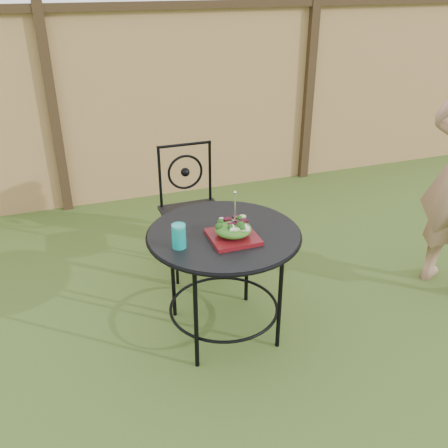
% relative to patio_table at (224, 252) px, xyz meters
% --- Properties ---
extents(ground, '(60.00, 60.00, 0.00)m').
position_rel_patio_table_xyz_m(ground, '(0.48, 0.15, -0.59)').
color(ground, '#274014').
rests_on(ground, ground).
extents(fence, '(8.00, 0.12, 1.90)m').
position_rel_patio_table_xyz_m(fence, '(0.48, 2.34, 0.36)').
color(fence, tan).
rests_on(fence, ground).
extents(patio_table, '(0.92, 0.92, 0.72)m').
position_rel_patio_table_xyz_m(patio_table, '(0.00, 0.00, 0.00)').
color(patio_table, black).
rests_on(patio_table, ground).
extents(patio_chair, '(0.46, 0.46, 0.95)m').
position_rel_patio_table_xyz_m(patio_chair, '(0.06, 0.88, -0.08)').
color(patio_chair, black).
rests_on(patio_chair, ground).
extents(salad_plate, '(0.27, 0.27, 0.02)m').
position_rel_patio_table_xyz_m(salad_plate, '(0.02, -0.10, 0.15)').
color(salad_plate, '#4A0A0B').
rests_on(salad_plate, patio_table).
extents(salad, '(0.21, 0.21, 0.08)m').
position_rel_patio_table_xyz_m(salad, '(0.02, -0.10, 0.20)').
color(salad, '#235614').
rests_on(salad, salad_plate).
extents(fork, '(0.01, 0.01, 0.18)m').
position_rel_patio_table_xyz_m(fork, '(0.03, -0.10, 0.33)').
color(fork, silver).
rests_on(fork, salad).
extents(drinking_glass, '(0.08, 0.08, 0.14)m').
position_rel_patio_table_xyz_m(drinking_glass, '(-0.29, -0.09, 0.21)').
color(drinking_glass, '#0EA59E').
rests_on(drinking_glass, patio_table).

